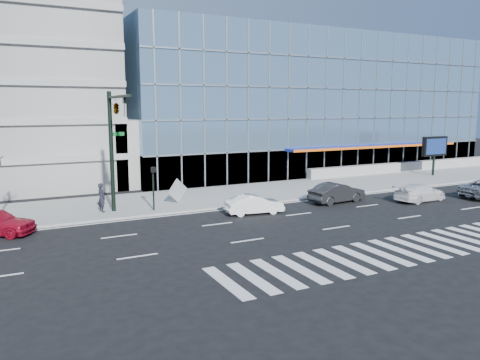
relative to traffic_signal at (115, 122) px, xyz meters
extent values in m
plane|color=black|center=(11.00, -4.57, -6.16)|extent=(160.00, 160.00, 0.00)
cube|color=gray|center=(11.00, 3.43, -6.09)|extent=(120.00, 8.00, 0.15)
cube|color=#6B92B3|center=(25.00, 21.43, 1.34)|extent=(42.00, 26.00, 15.00)
cube|color=gray|center=(5.00, 13.43, -3.16)|extent=(6.00, 8.00, 6.00)
cube|color=gray|center=(35.00, 7.03, -5.51)|extent=(30.00, 0.80, 1.00)
cylinder|color=black|center=(0.00, 1.43, -2.01)|extent=(0.28, 0.28, 8.00)
cylinder|color=black|center=(0.00, -1.37, 1.59)|extent=(0.18, 5.60, 0.18)
imported|color=black|center=(0.00, -2.77, 0.99)|extent=(0.18, 0.22, 1.10)
imported|color=black|center=(0.00, -0.57, 0.99)|extent=(0.48, 2.24, 0.90)
cube|color=#0C591E|center=(0.45, 1.43, -0.81)|extent=(0.90, 0.05, 0.25)
cylinder|color=black|center=(2.50, 0.43, -4.51)|extent=(0.12, 0.12, 3.00)
cube|color=black|center=(2.50, 0.28, -3.21)|extent=(0.30, 0.25, 0.35)
cylinder|color=black|center=(33.00, 3.43, -5.01)|extent=(0.24, 0.24, 2.00)
cube|color=black|center=(33.00, 3.43, -3.01)|extent=(3.20, 0.40, 2.00)
cube|color=#0C193F|center=(33.00, 3.21, -3.01)|extent=(2.80, 0.02, 1.60)
imported|color=white|center=(21.75, -5.07, -5.50)|extent=(4.72, 2.28, 1.33)
imported|color=white|center=(8.38, -3.12, -5.52)|extent=(4.09, 1.88, 1.30)
imported|color=black|center=(15.75, -2.62, -5.42)|extent=(4.69, 2.03, 1.50)
imported|color=black|center=(-0.78, 1.46, -5.03)|extent=(0.65, 0.82, 1.96)
cube|color=#A5A5A5|center=(4.75, 1.95, -5.10)|extent=(1.74, 0.70, 1.84)
camera|label=1|loc=(-6.41, -30.15, 0.97)|focal=35.00mm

